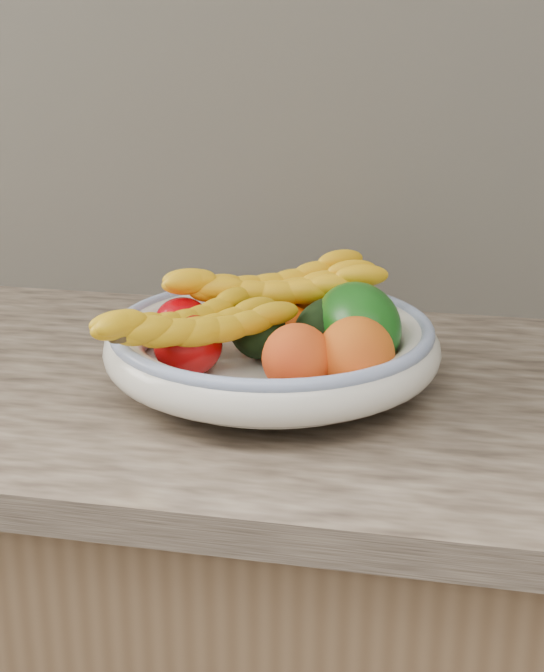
{
  "coord_description": "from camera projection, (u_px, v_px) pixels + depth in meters",
  "views": [
    {
      "loc": [
        0.21,
        0.66,
        1.32
      ],
      "look_at": [
        0.0,
        1.66,
        0.96
      ],
      "focal_mm": 50.0,
      "sensor_mm": 36.0,
      "label": 1
    }
  ],
  "objects": [
    {
      "name": "clementine_back_mid",
      "position": [
        290.0,
        326.0,
        1.14
      ],
      "size": [
        0.06,
        0.06,
        0.05
      ],
      "primitive_type": "ellipsoid",
      "rotation": [
        0.0,
        0.0,
        -0.07
      ],
      "color": "#F34D05",
      "rests_on": "fruit_bowl"
    },
    {
      "name": "clementine_back_right",
      "position": [
        302.0,
        314.0,
        1.18
      ],
      "size": [
        0.06,
        0.06,
        0.05
      ],
      "primitive_type": "ellipsoid",
      "rotation": [
        0.0,
        0.0,
        0.01
      ],
      "color": "#FB6505",
      "rests_on": "fruit_bowl"
    },
    {
      "name": "tomato_left",
      "position": [
        182.0,
        323.0,
        1.12
      ],
      "size": [
        0.07,
        0.07,
        0.06
      ],
      "primitive_type": "ellipsoid",
      "rotation": [
        0.0,
        0.0,
        -0.02
      ],
      "color": "#AD0008",
      "rests_on": "fruit_bowl"
    },
    {
      "name": "clementine_extra",
      "position": [
        297.0,
        317.0,
        1.17
      ],
      "size": [
        0.05,
        0.05,
        0.05
      ],
      "primitive_type": "ellipsoid",
      "color": "#F26005",
      "rests_on": "fruit_bowl"
    },
    {
      "name": "tomato_near_left",
      "position": [
        188.0,
        345.0,
        1.05
      ],
      "size": [
        0.09,
        0.09,
        0.07
      ],
      "primitive_type": "ellipsoid",
      "rotation": [
        0.0,
        0.0,
        -0.1
      ],
      "color": "#A10709",
      "rests_on": "fruit_bowl"
    },
    {
      "name": "green_mango",
      "position": [
        358.0,
        325.0,
        1.07
      ],
      "size": [
        0.17,
        0.18,
        0.12
      ],
      "primitive_type": "ellipsoid",
      "rotation": [
        0.0,
        0.31,
        0.54
      ],
      "color": "#0E4B0E",
      "rests_on": "fruit_bowl"
    },
    {
      "name": "avocado_center",
      "position": [
        258.0,
        330.0,
        1.09
      ],
      "size": [
        0.1,
        0.11,
        0.07
      ],
      "primitive_type": "ellipsoid",
      "rotation": [
        0.0,
        0.0,
        0.44
      ],
      "color": "black",
      "rests_on": "fruit_bowl"
    },
    {
      "name": "banana_bunch_back",
      "position": [
        272.0,
        293.0,
        1.15
      ],
      "size": [
        0.3,
        0.23,
        0.08
      ],
      "primitive_type": null,
      "rotation": [
        0.0,
        0.0,
        0.48
      ],
      "color": "yellow",
      "rests_on": "fruit_bowl"
    },
    {
      "name": "fruit_bowl",
      "position": [
        272.0,
        345.0,
        1.09
      ],
      "size": [
        0.39,
        0.39,
        0.08
      ],
      "color": "silver",
      "rests_on": "kitchen_counter"
    },
    {
      "name": "peach_front",
      "position": [
        297.0,
        358.0,
        1.0
      ],
      "size": [
        0.1,
        0.1,
        0.08
      ],
      "primitive_type": "ellipsoid",
      "rotation": [
        0.0,
        0.0,
        -0.3
      ],
      "color": "orange",
      "rests_on": "fruit_bowl"
    },
    {
      "name": "banana_bunch_front",
      "position": [
        190.0,
        332.0,
        1.03
      ],
      "size": [
        0.24,
        0.27,
        0.07
      ],
      "primitive_type": null,
      "rotation": [
        0.0,
        0.0,
        0.91
      ],
      "color": "yellow",
      "rests_on": "fruit_bowl"
    },
    {
      "name": "avocado_right",
      "position": [
        331.0,
        329.0,
        1.1
      ],
      "size": [
        0.12,
        0.13,
        0.07
      ],
      "primitive_type": "ellipsoid",
      "rotation": [
        0.0,
        0.0,
        -0.48
      ],
      "color": "black",
      "rests_on": "fruit_bowl"
    },
    {
      "name": "clementine_back_left",
      "position": [
        261.0,
        313.0,
        1.19
      ],
      "size": [
        0.05,
        0.05,
        0.04
      ],
      "primitive_type": "ellipsoid",
      "rotation": [
        0.0,
        0.0,
        0.12
      ],
      "color": "#E35804",
      "rests_on": "fruit_bowl"
    },
    {
      "name": "peach_right",
      "position": [
        356.0,
        355.0,
        1.0
      ],
      "size": [
        0.09,
        0.09,
        0.08
      ],
      "primitive_type": "ellipsoid",
      "rotation": [
        0.0,
        0.0,
        0.02
      ],
      "color": "orange",
      "rests_on": "fruit_bowl"
    }
  ]
}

